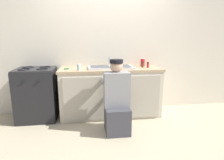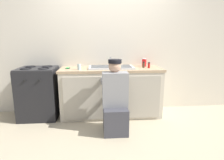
{
  "view_description": "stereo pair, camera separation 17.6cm",
  "coord_description": "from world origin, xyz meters",
  "px_view_note": "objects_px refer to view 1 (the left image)",
  "views": [
    {
      "loc": [
        -0.43,
        -3.01,
        1.39
      ],
      "look_at": [
        0.0,
        0.1,
        0.71
      ],
      "focal_mm": 30.0,
      "sensor_mm": 36.0,
      "label": 1
    },
    {
      "loc": [
        -0.26,
        -3.03,
        1.39
      ],
      "look_at": [
        0.0,
        0.1,
        0.71
      ],
      "focal_mm": 30.0,
      "sensor_mm": 36.0,
      "label": 2
    }
  ],
  "objects_px": {
    "spice_bottle_red": "(148,65)",
    "plumber_person": "(117,102)",
    "water_glass": "(79,67)",
    "stove_range": "(37,94)",
    "sink_double_basin": "(110,67)",
    "spice_bottle_pepper": "(142,65)",
    "cell_phone": "(67,68)",
    "soda_cup_red": "(143,62)"
  },
  "relations": [
    {
      "from": "sink_double_basin",
      "to": "water_glass",
      "type": "distance_m",
      "value": 0.58
    },
    {
      "from": "plumber_person",
      "to": "spice_bottle_pepper",
      "type": "xyz_separation_m",
      "value": [
        0.59,
        0.67,
        0.48
      ]
    },
    {
      "from": "plumber_person",
      "to": "spice_bottle_pepper",
      "type": "height_order",
      "value": "plumber_person"
    },
    {
      "from": "water_glass",
      "to": "stove_range",
      "type": "bearing_deg",
      "value": 167.8
    },
    {
      "from": "water_glass",
      "to": "spice_bottle_red",
      "type": "height_order",
      "value": "spice_bottle_red"
    },
    {
      "from": "sink_double_basin",
      "to": "spice_bottle_pepper",
      "type": "relative_size",
      "value": 7.62
    },
    {
      "from": "spice_bottle_pepper",
      "to": "water_glass",
      "type": "distance_m",
      "value": 1.17
    },
    {
      "from": "spice_bottle_pepper",
      "to": "cell_phone",
      "type": "relative_size",
      "value": 0.75
    },
    {
      "from": "water_glass",
      "to": "soda_cup_red",
      "type": "xyz_separation_m",
      "value": [
        1.2,
        0.33,
        0.03
      ]
    },
    {
      "from": "spice_bottle_red",
      "to": "soda_cup_red",
      "type": "relative_size",
      "value": 0.69
    },
    {
      "from": "cell_phone",
      "to": "stove_range",
      "type": "bearing_deg",
      "value": -178.16
    },
    {
      "from": "stove_range",
      "to": "soda_cup_red",
      "type": "relative_size",
      "value": 6.06
    },
    {
      "from": "water_glass",
      "to": "cell_phone",
      "type": "distance_m",
      "value": 0.29
    },
    {
      "from": "spice_bottle_red",
      "to": "soda_cup_red",
      "type": "xyz_separation_m",
      "value": [
        -0.03,
        0.21,
        0.02
      ]
    },
    {
      "from": "cell_phone",
      "to": "water_glass",
      "type": "bearing_deg",
      "value": -38.93
    },
    {
      "from": "soda_cup_red",
      "to": "water_glass",
      "type": "bearing_deg",
      "value": -164.85
    },
    {
      "from": "sink_double_basin",
      "to": "stove_range",
      "type": "relative_size",
      "value": 0.87
    },
    {
      "from": "sink_double_basin",
      "to": "spice_bottle_pepper",
      "type": "height_order",
      "value": "sink_double_basin"
    },
    {
      "from": "stove_range",
      "to": "plumber_person",
      "type": "relative_size",
      "value": 0.83
    },
    {
      "from": "spice_bottle_pepper",
      "to": "stove_range",
      "type": "bearing_deg",
      "value": -179.5
    },
    {
      "from": "cell_phone",
      "to": "soda_cup_red",
      "type": "relative_size",
      "value": 0.92
    },
    {
      "from": "spice_bottle_red",
      "to": "stove_range",
      "type": "bearing_deg",
      "value": 178.56
    },
    {
      "from": "stove_range",
      "to": "plumber_person",
      "type": "xyz_separation_m",
      "value": [
        1.31,
        -0.65,
        0.0
      ]
    },
    {
      "from": "spice_bottle_red",
      "to": "water_glass",
      "type": "bearing_deg",
      "value": -174.84
    },
    {
      "from": "sink_double_basin",
      "to": "soda_cup_red",
      "type": "height_order",
      "value": "sink_double_basin"
    },
    {
      "from": "water_glass",
      "to": "plumber_person",
      "type": "bearing_deg",
      "value": -41.01
    },
    {
      "from": "spice_bottle_pepper",
      "to": "plumber_person",
      "type": "bearing_deg",
      "value": -131.42
    },
    {
      "from": "water_glass",
      "to": "soda_cup_red",
      "type": "height_order",
      "value": "soda_cup_red"
    },
    {
      "from": "spice_bottle_red",
      "to": "soda_cup_red",
      "type": "height_order",
      "value": "soda_cup_red"
    },
    {
      "from": "cell_phone",
      "to": "plumber_person",
      "type": "bearing_deg",
      "value": -40.44
    },
    {
      "from": "sink_double_basin",
      "to": "stove_range",
      "type": "xyz_separation_m",
      "value": [
        -1.3,
        -0.0,
        -0.45
      ]
    },
    {
      "from": "cell_phone",
      "to": "spice_bottle_red",
      "type": "height_order",
      "value": "spice_bottle_red"
    },
    {
      "from": "water_glass",
      "to": "spice_bottle_pepper",
      "type": "bearing_deg",
      "value": 8.76
    },
    {
      "from": "spice_bottle_red",
      "to": "plumber_person",
      "type": "bearing_deg",
      "value": -138.05
    },
    {
      "from": "stove_range",
      "to": "spice_bottle_red",
      "type": "bearing_deg",
      "value": -1.44
    },
    {
      "from": "spice_bottle_pepper",
      "to": "soda_cup_red",
      "type": "relative_size",
      "value": 0.69
    },
    {
      "from": "water_glass",
      "to": "spice_bottle_red",
      "type": "relative_size",
      "value": 0.95
    },
    {
      "from": "spice_bottle_red",
      "to": "soda_cup_red",
      "type": "bearing_deg",
      "value": 98.67
    },
    {
      "from": "water_glass",
      "to": "spice_bottle_red",
      "type": "bearing_deg",
      "value": 5.16
    },
    {
      "from": "plumber_person",
      "to": "cell_phone",
      "type": "distance_m",
      "value": 1.12
    },
    {
      "from": "sink_double_basin",
      "to": "spice_bottle_pepper",
      "type": "bearing_deg",
      "value": 1.38
    },
    {
      "from": "stove_range",
      "to": "cell_phone",
      "type": "height_order",
      "value": "stove_range"
    }
  ]
}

